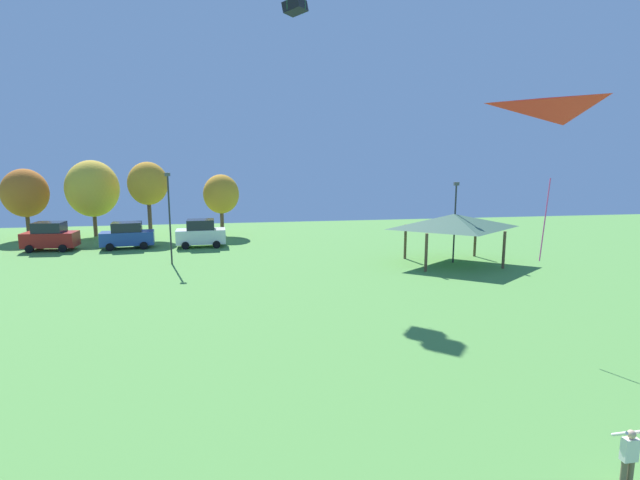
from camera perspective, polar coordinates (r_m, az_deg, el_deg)
The scene contains 12 objects.
person_standing_near_foreground at distance 14.58m, azimuth 31.80°, elevation -20.21°, with size 0.52×0.45×1.56m.
kite_flying_4 at distance 23.34m, azimuth 25.76°, elevation 8.54°, with size 3.79×4.10×4.81m.
parked_car_leftmost at distance 46.39m, azimuth -28.47°, elevation 0.35°, with size 4.21×2.23×2.35m.
parked_car_second_from_left at distance 44.73m, azimuth -21.16°, elevation 0.50°, with size 4.42×2.35×2.21m.
parked_car_third_from_left at distance 43.56m, azimuth -13.45°, elevation 0.74°, with size 4.16×2.22×2.35m.
park_pavilion at distance 36.89m, azimuth 15.01°, elevation 2.09°, with size 7.27×5.50×3.60m.
light_post_0 at distance 36.89m, azimuth -16.83°, elevation 2.93°, with size 0.36×0.20×6.53m.
light_post_1 at distance 37.13m, azimuth 15.17°, elevation 2.51°, with size 0.36×0.20×5.85m.
treeline_tree_0 at distance 53.98m, azimuth -30.65°, elevation 4.63°, with size 4.08×4.08×6.49m.
treeline_tree_1 at distance 52.34m, azimuth -24.57°, elevation 5.35°, with size 4.87×4.87×7.25m.
treeline_tree_2 at distance 49.11m, azimuth -19.08°, elevation 6.09°, with size 3.62×3.62×7.12m.
treeline_tree_3 at distance 49.34m, azimuth -11.23°, elevation 5.15°, with size 3.42×3.42×5.89m.
Camera 1 is at (-1.61, 2.36, 7.81)m, focal length 28.00 mm.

